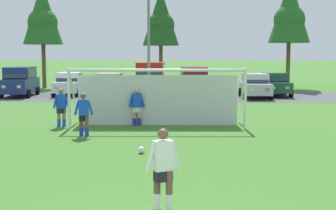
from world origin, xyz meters
The scene contains 19 objects.
ground_plane centered at (0.00, 15.00, 0.00)m, with size 400.00×400.00×0.00m, color #3D7028.
parking_lot_strip centered at (0.00, 27.39, 0.00)m, with size 52.00×8.40×0.01m, color #4C4C51.
soccer_ball centered at (-0.95, 7.53, 0.11)m, with size 0.22×0.22×0.22m.
soccer_goal centered at (-0.68, 13.26, 1.29)m, with size 7.45×2.05×2.57m.
player_striker_near centered at (-1.59, 13.32, 0.82)m, with size 0.74×0.37×1.64m.
player_midfield_center centered at (-4.80, 12.95, 0.82)m, with size 0.67×0.48×1.64m.
player_defender_far centered at (-3.37, 10.64, 0.82)m, with size 0.75×0.32×1.64m.
player_winger_left centered at (-0.09, 2.20, 0.82)m, with size 0.73×0.38×1.64m.
parked_car_slot_far_left centered at (-11.44, 27.44, 1.11)m, with size 2.38×4.72×2.16m.
parked_car_slot_left centered at (-8.00, 28.29, 0.88)m, with size 2.18×4.28×1.72m.
parked_car_slot_center_left centered at (-4.79, 26.91, 0.88)m, with size 2.15×4.26×1.72m.
parked_car_slot_center centered at (-1.74, 26.78, 1.34)m, with size 2.24×4.82×2.52m.
parked_car_slot_center_right centered at (1.38, 27.82, 1.11)m, with size 2.35×4.71×2.16m.
parked_car_slot_right centered at (5.68, 26.42, 0.88)m, with size 2.10×4.24×1.72m.
parked_car_slot_far_right centered at (7.48, 28.21, 0.88)m, with size 2.18×4.27×1.72m.
tree_mid_left centered at (-12.09, 36.02, 6.56)m, with size 3.58×3.58×9.55m.
tree_center_back centered at (-1.47, 38.96, 6.47)m, with size 3.53×3.53×9.41m.
tree_mid_right centered at (10.19, 36.11, 6.81)m, with size 3.71×3.71×9.90m.
street_lamp centered at (-1.47, 22.65, 4.04)m, with size 2.00×0.32×7.81m.
Camera 1 is at (0.20, -6.99, 3.10)m, focal length 50.42 mm.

